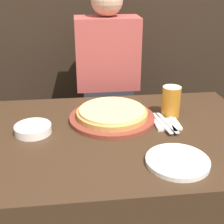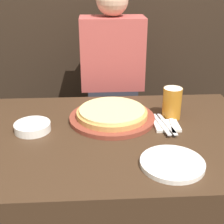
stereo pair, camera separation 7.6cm
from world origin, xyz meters
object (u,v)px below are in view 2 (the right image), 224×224
Objects in this scene: dinner_knife at (167,124)px; spoon at (172,124)px; beer_glass at (172,102)px; side_bowl at (33,127)px; pizza_on_board at (112,115)px; fork at (161,124)px; diner_person at (112,95)px; dinner_plate at (172,163)px.

dinner_knife and spoon have the same top height.
beer_glass reaches higher than side_bowl.
pizza_on_board is 2.68× the size of beer_glass.
pizza_on_board is 1.87× the size of dinner_knife.
pizza_on_board is 0.23m from fork.
pizza_on_board is 0.53m from diner_person.
dinner_knife is 1.17× the size of spoon.
fork is (0.57, 0.00, -0.00)m from side_bowl.
dinner_plate is 0.62m from side_bowl.
beer_glass is 0.70× the size of fork.
fork is (0.02, 0.30, 0.01)m from dinner_plate.
side_bowl is 0.57m from fork.
fork is (0.21, -0.09, -0.01)m from pizza_on_board.
dinner_knife is at bearing 180.00° from spoon.
pizza_on_board is at bearing -93.55° from diner_person.
pizza_on_board reaches higher than fork.
beer_glass is 0.12m from spoon.
spoon is at bearing -99.55° from beer_glass.
pizza_on_board is 0.43m from dinner_plate.
diner_person reaches higher than dinner_plate.
dinner_knife is at bearing -20.03° from pizza_on_board.
spoon is (0.26, -0.09, -0.01)m from pizza_on_board.
spoon is (0.62, 0.00, -0.00)m from side_bowl.
dinner_plate is at bearing -94.10° from fork.
side_bowl is at bearing -122.41° from diner_person.
dinner_plate is at bearing -103.37° from spoon.
dinner_plate is 0.30m from fork.
dinner_plate is at bearing -79.90° from diner_person.
beer_glass is at bearing 8.66° from side_bowl.
dinner_plate is 1.09× the size of dinner_knife.
side_bowl is at bearing -171.34° from beer_glass.
beer_glass is at bearing 77.54° from dinner_plate.
dinner_knife is (0.24, -0.09, -0.01)m from pizza_on_board.
side_bowl is at bearing -165.91° from pizza_on_board.
side_bowl is 0.59m from dinner_knife.
beer_glass is 0.12m from dinner_knife.
dinner_plate is 0.30m from dinner_knife.
pizza_on_board is at bearing 116.46° from dinner_plate.
spoon is (-0.02, -0.10, -0.07)m from beer_glass.
beer_glass is 0.95× the size of side_bowl.
dinner_plate is 1.09× the size of fork.
dinner_plate is (-0.09, -0.40, -0.07)m from beer_glass.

